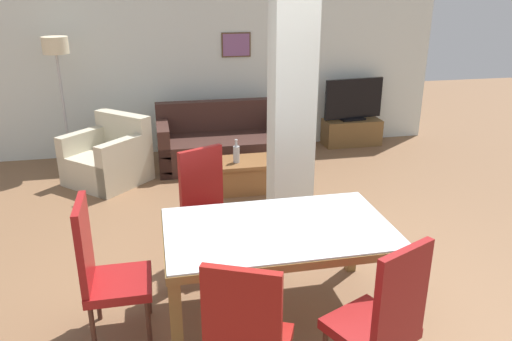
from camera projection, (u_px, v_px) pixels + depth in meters
The scene contains 15 objects.
ground_plane at pixel (277, 311), 3.97m from camera, with size 18.00×18.00×0.00m, color brown.
back_wall at pixel (208, 62), 7.48m from camera, with size 7.20×0.09×2.70m.
divider_pillar at pixel (292, 102), 4.96m from camera, with size 0.42×0.36×2.70m.
dining_table at pixel (278, 244), 3.76m from camera, with size 1.71×1.03×0.75m.
dining_chair_head_left at pixel (104, 268), 3.53m from camera, with size 0.46×0.46×1.07m.
dining_chair_near_left at pixel (247, 338), 2.84m from camera, with size 0.61×0.61×1.07m.
dining_chair_far_left at pixel (208, 206), 4.53m from camera, with size 0.61×0.61×1.07m.
dining_chair_near_right at pixel (383, 317), 3.02m from camera, with size 0.61×0.61×1.07m.
sofa at pixel (223, 144), 7.16m from camera, with size 1.83×0.91×0.86m.
armchair at pixel (109, 160), 6.50m from camera, with size 1.20×1.20×0.86m.
coffee_table at pixel (244, 175), 6.26m from camera, with size 0.74×0.53×0.39m.
bottle at pixel (236, 154), 6.09m from camera, with size 0.08×0.08×0.29m.
tv_stand at pixel (351, 132), 8.06m from camera, with size 0.91×0.40×0.41m.
tv_screen at pixel (354, 100), 7.87m from camera, with size 0.98×0.25×0.66m.
floor_lamp at pixel (57, 58), 6.58m from camera, with size 0.34×0.34×1.81m.
Camera 1 is at (-0.85, -3.22, 2.44)m, focal length 35.00 mm.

